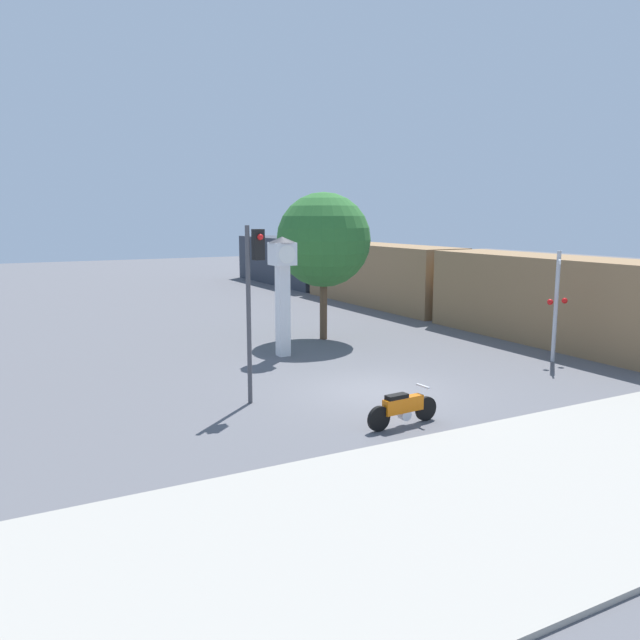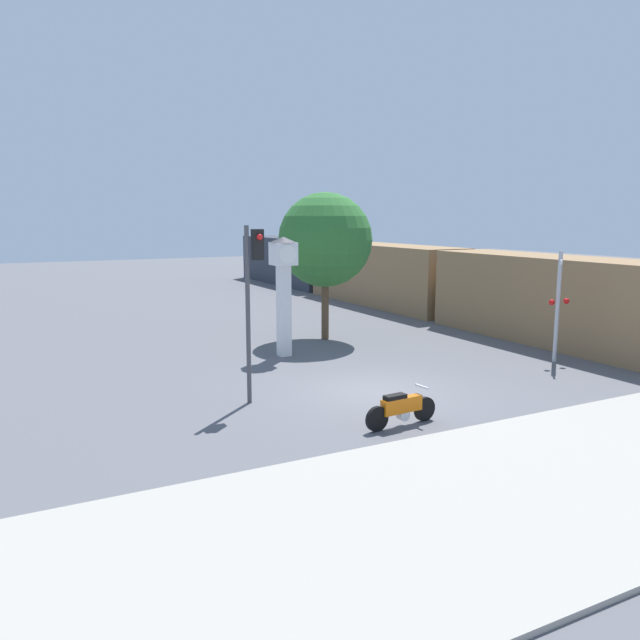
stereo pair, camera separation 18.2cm
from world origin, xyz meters
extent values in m
plane|color=#56565B|center=(0.00, 0.00, 0.00)|extent=(120.00, 120.00, 0.00)
cube|color=#9E998E|center=(0.00, -6.81, 0.05)|extent=(36.00, 6.00, 0.10)
cylinder|color=black|center=(-0.33, -2.76, 0.30)|extent=(0.61, 0.14, 0.60)
cylinder|color=black|center=(-1.77, -2.86, 0.30)|extent=(0.61, 0.14, 0.60)
cube|color=orange|center=(-1.05, -2.81, 0.52)|extent=(1.12, 0.30, 0.36)
cube|color=black|center=(-1.25, -2.82, 0.75)|extent=(0.58, 0.27, 0.10)
cylinder|color=silver|center=(-1.00, -2.81, 0.27)|extent=(0.30, 0.22, 0.28)
cube|color=silver|center=(-0.44, -2.76, 0.88)|extent=(0.09, 0.44, 0.04)
cube|color=white|center=(-0.39, 5.45, 1.63)|extent=(0.42, 0.42, 3.26)
cube|color=white|center=(-0.39, 5.45, 3.65)|extent=(0.79, 0.79, 0.79)
cylinder|color=white|center=(-0.39, 5.04, 3.65)|extent=(0.63, 0.02, 0.63)
cone|color=#333338|center=(-0.39, 5.45, 4.15)|extent=(0.95, 0.95, 0.20)
cube|color=olive|center=(10.10, 2.46, 1.70)|extent=(2.80, 12.00, 3.40)
cube|color=olive|center=(10.10, 15.06, 1.70)|extent=(2.80, 12.00, 3.40)
cube|color=#333842|center=(10.10, 27.67, 1.70)|extent=(2.80, 12.00, 3.40)
cylinder|color=#47474C|center=(-3.58, 0.64, 2.36)|extent=(0.12, 0.12, 4.72)
cube|color=black|center=(-3.28, 0.64, 4.22)|extent=(0.28, 0.24, 0.80)
sphere|color=red|center=(-3.28, 0.49, 4.42)|extent=(0.16, 0.16, 0.16)
cylinder|color=#B7B7BC|center=(7.49, 0.29, 1.90)|extent=(0.14, 0.14, 3.80)
cube|color=white|center=(7.49, 0.29, 3.45)|extent=(0.82, 0.82, 0.14)
sphere|color=red|center=(7.14, 0.24, 2.09)|extent=(0.20, 0.20, 0.20)
sphere|color=red|center=(7.84, 0.24, 2.09)|extent=(0.20, 0.20, 0.20)
cylinder|color=brown|center=(2.38, 7.52, 1.26)|extent=(0.30, 0.30, 2.52)
sphere|color=#2D6B2D|center=(2.38, 7.52, 4.02)|extent=(3.76, 3.76, 3.76)
camera|label=1|loc=(-9.53, -14.47, 4.94)|focal=35.00mm
camera|label=2|loc=(-9.36, -14.56, 4.94)|focal=35.00mm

